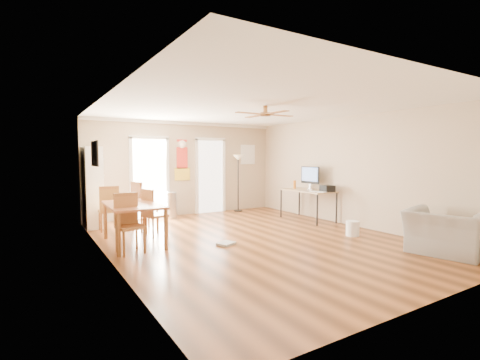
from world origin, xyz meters
TOP-DOWN VIEW (x-y plane):
  - floor at (0.00, 0.00)m, footprint 7.00×7.00m
  - ceiling at (0.00, 0.00)m, footprint 5.50×7.00m
  - wall_back at (0.00, 3.50)m, footprint 5.50×0.04m
  - wall_front at (0.00, -3.50)m, footprint 5.50×0.04m
  - wall_left at (-2.75, 0.00)m, footprint 0.04×7.00m
  - wall_right at (2.75, 0.00)m, footprint 0.04×7.00m
  - crown_molding at (0.00, 0.00)m, footprint 5.50×7.00m
  - kitchen_doorway at (-1.05, 3.48)m, footprint 0.90×0.10m
  - bathroom_doorway at (0.75, 3.48)m, footprint 0.80×0.10m
  - wall_decal at (-0.13, 3.48)m, footprint 0.46×0.03m
  - ac_grille at (2.05, 3.47)m, footprint 0.50×0.04m
  - framed_poster at (-2.73, 1.40)m, footprint 0.04×0.66m
  - ceiling_fan at (0.00, -0.30)m, footprint 1.24×1.24m
  - bookshelf at (-2.54, 3.02)m, footprint 0.57×0.91m
  - dining_table at (-2.15, 0.92)m, footprint 0.97×1.56m
  - dining_chair_right_a at (-1.60, 2.06)m, footprint 0.53×0.53m
  - dining_chair_right_b at (-1.60, 1.33)m, footprint 0.50×0.50m
  - dining_chair_near at (-2.36, 0.34)m, footprint 0.46×0.46m
  - dining_chair_far at (-2.31, 2.43)m, footprint 0.43×0.43m
  - trash_can at (-0.58, 3.17)m, footprint 0.40×0.40m
  - torchiere_lamp at (1.54, 3.20)m, footprint 0.36×0.36m
  - computer_desk at (2.34, 1.06)m, footprint 0.73×1.45m
  - imac at (2.47, 1.12)m, footprint 0.17×0.65m
  - keyboard at (2.20, 0.55)m, footprint 0.18×0.44m
  - printer at (2.45, 0.49)m, footprint 0.32×0.35m
  - orange_bottle at (2.30, 1.53)m, footprint 0.09×0.09m
  - wastebasket_a at (1.89, -0.79)m, footprint 0.33×0.33m
  - floor_cloth at (-0.70, -0.04)m, footprint 0.38×0.35m
  - armchair at (2.15, -2.51)m, footprint 1.24×1.35m

SIDE VIEW (x-z plane):
  - floor at x=0.00m, z-range 0.00..0.00m
  - floor_cloth at x=-0.70m, z-range 0.00..0.04m
  - wastebasket_a at x=1.89m, z-range 0.00..0.31m
  - trash_can at x=-0.58m, z-range 0.00..0.69m
  - armchair at x=2.15m, z-range 0.00..0.75m
  - dining_table at x=-2.15m, z-range 0.00..0.76m
  - computer_desk at x=2.34m, z-range 0.00..0.78m
  - dining_chair_right_b at x=-1.60m, z-range 0.00..0.98m
  - dining_chair_far at x=-2.31m, z-range 0.00..0.99m
  - dining_chair_near at x=-2.36m, z-range 0.00..1.01m
  - dining_chair_right_a at x=-1.60m, z-range 0.00..1.08m
  - keyboard at x=2.20m, z-range 0.78..0.80m
  - torchiere_lamp at x=1.54m, z-range 0.00..1.69m
  - printer at x=2.45m, z-range 0.78..0.94m
  - orange_bottle at x=2.30m, z-range 0.78..1.00m
  - bookshelf at x=-2.54m, z-range 0.00..1.87m
  - kitchen_doorway at x=-1.05m, z-range 0.00..2.10m
  - bathroom_doorway at x=0.75m, z-range 0.00..2.10m
  - imac at x=2.47m, z-range 0.78..1.38m
  - wall_back at x=0.00m, z-range 0.00..2.60m
  - wall_front at x=0.00m, z-range 0.00..2.60m
  - wall_left at x=-2.75m, z-range 0.00..2.60m
  - wall_right at x=2.75m, z-range 0.00..2.60m
  - wall_decal at x=-0.13m, z-range 1.00..2.10m
  - ac_grille at x=2.05m, z-range 1.40..2.00m
  - framed_poster at x=-2.73m, z-range 1.46..1.94m
  - ceiling_fan at x=0.00m, z-range 2.33..2.53m
  - crown_molding at x=0.00m, z-range 2.52..2.60m
  - ceiling at x=0.00m, z-range 2.60..2.60m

